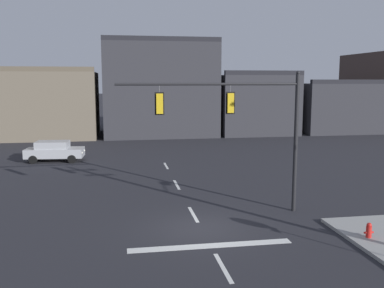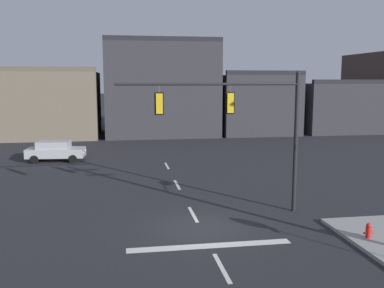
{
  "view_description": "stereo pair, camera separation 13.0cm",
  "coord_description": "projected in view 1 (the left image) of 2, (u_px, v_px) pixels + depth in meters",
  "views": [
    {
      "loc": [
        -3.36,
        -17.57,
        6.31
      ],
      "look_at": [
        0.24,
        3.77,
        3.13
      ],
      "focal_mm": 40.47,
      "sensor_mm": 36.0,
      "label": 1
    },
    {
      "loc": [
        -3.24,
        -17.59,
        6.31
      ],
      "look_at": [
        0.24,
        3.77,
        3.13
      ],
      "focal_mm": 40.47,
      "sensor_mm": 36.0,
      "label": 2
    }
  ],
  "objects": [
    {
      "name": "ground_plane",
      "position": [
        201.0,
        228.0,
        18.61
      ],
      "size": [
        400.0,
        400.0,
        0.0
      ],
      "primitive_type": "plane",
      "color": "#232328"
    },
    {
      "name": "stop_bar_paint",
      "position": [
        211.0,
        246.0,
        16.66
      ],
      "size": [
        6.4,
        0.5,
        0.01
      ],
      "primitive_type": "cube",
      "color": "silver",
      "rests_on": "ground"
    },
    {
      "name": "lane_centreline",
      "position": [
        193.0,
        214.0,
        20.56
      ],
      "size": [
        0.16,
        26.4,
        0.01
      ],
      "color": "silver",
      "rests_on": "ground"
    },
    {
      "name": "signal_mast_near_side",
      "position": [
        245.0,
        118.0,
        20.05
      ],
      "size": [
        8.57,
        0.38,
        6.75
      ],
      "color": "black",
      "rests_on": "ground"
    },
    {
      "name": "car_lot_nearside",
      "position": [
        54.0,
        151.0,
        33.91
      ],
      "size": [
        4.56,
        2.19,
        1.61
      ],
      "color": "#9EA0A5",
      "rests_on": "ground"
    },
    {
      "name": "fire_hydrant",
      "position": [
        369.0,
        233.0,
        17.11
      ],
      "size": [
        0.4,
        0.3,
        0.75
      ],
      "color": "red",
      "rests_on": "ground"
    },
    {
      "name": "building_row",
      "position": [
        236.0,
        97.0,
        53.5
      ],
      "size": [
        54.54,
        13.01,
        10.91
      ],
      "color": "#665B4C",
      "rests_on": "ground"
    }
  ]
}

